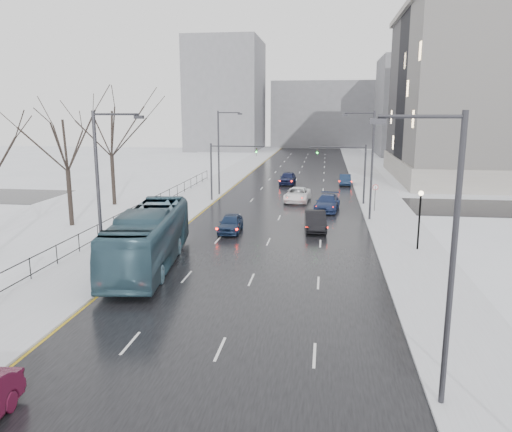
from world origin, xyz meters
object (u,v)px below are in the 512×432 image
at_px(sedan_right_distant, 345,180).
at_px(sedan_center_near, 231,223).
at_px(lamppost_r_mid, 420,211).
at_px(sedan_right_cross, 297,195).
at_px(mast_signal_left, 221,165).
at_px(sedan_right_far, 327,203).
at_px(streetlight_l_near, 102,190).
at_px(streetlight_r_near, 446,249).
at_px(tree_park_d, 72,226).
at_px(streetlight_l_far, 220,149).
at_px(tree_park_e, 115,205).
at_px(sedan_center_far, 288,178).
at_px(mast_signal_right, 355,167).
at_px(no_uturn_sign, 375,190).
at_px(sedan_right_near, 315,221).
at_px(bus, 149,238).
at_px(streetlight_r_mid, 370,160).

bearing_deg(sedan_right_distant, sedan_center_near, -109.06).
relative_size(lamppost_r_mid, sedan_right_cross, 0.76).
height_order(mast_signal_left, sedan_right_cross, mast_signal_left).
distance_m(mast_signal_left, sedan_center_near, 15.14).
relative_size(sedan_center_near, sedan_right_far, 0.80).
bearing_deg(mast_signal_left, sedan_center_near, -74.99).
relative_size(sedan_right_cross, sedan_right_distant, 1.30).
relative_size(streetlight_l_near, sedan_right_distant, 2.32).
height_order(streetlight_r_near, lamppost_r_mid, streetlight_r_near).
bearing_deg(tree_park_d, streetlight_l_far, 61.85).
height_order(tree_park_e, streetlight_l_far, streetlight_l_far).
height_order(sedan_right_cross, sedan_center_far, sedan_center_far).
relative_size(mast_signal_right, no_uturn_sign, 2.41).
bearing_deg(sedan_right_near, no_uturn_sign, 52.25).
height_order(streetlight_l_near, bus, streetlight_l_near).
xyz_separation_m(tree_park_d, sedan_right_near, (21.30, 1.41, 0.85)).
bearing_deg(tree_park_e, mast_signal_left, 20.19).
bearing_deg(tree_park_d, lamppost_r_mid, -7.91).
bearing_deg(lamppost_r_mid, streetlight_l_far, 131.06).
distance_m(tree_park_d, streetlight_l_near, 17.90).
relative_size(tree_park_e, sedan_center_near, 3.05).
distance_m(mast_signal_left, sedan_right_far, 12.85).
height_order(streetlight_r_mid, mast_signal_right, streetlight_r_mid).
distance_m(tree_park_d, tree_park_e, 10.01).
xyz_separation_m(streetlight_r_near, mast_signal_right, (-0.84, 38.00, -1.51)).
bearing_deg(tree_park_d, sedan_center_far, 59.28).
height_order(sedan_right_far, sedan_center_far, sedan_center_far).
distance_m(tree_park_d, sedan_right_cross, 24.17).
relative_size(tree_park_e, sedan_right_distant, 3.13).
bearing_deg(lamppost_r_mid, sedan_right_far, 114.62).
height_order(streetlight_r_near, streetlight_l_near, same).
distance_m(mast_signal_right, sedan_right_near, 13.55).
bearing_deg(bus, streetlight_r_near, -49.68).
xyz_separation_m(tree_park_e, streetlight_l_far, (10.03, 8.00, 5.62)).
xyz_separation_m(streetlight_l_near, sedan_right_distant, (15.09, 42.79, -4.87)).
height_order(sedan_center_near, sedan_right_cross, sedan_right_cross).
height_order(tree_park_d, sedan_right_near, tree_park_d).
bearing_deg(streetlight_r_mid, tree_park_d, -166.99).
xyz_separation_m(tree_park_e, streetlight_l_near, (10.03, -24.00, 5.62)).
height_order(lamppost_r_mid, sedan_center_far, lamppost_r_mid).
xyz_separation_m(streetlight_r_mid, sedan_center_far, (-9.10, 22.39, -4.72)).
bearing_deg(streetlight_r_near, streetlight_l_far, 111.25).
relative_size(streetlight_r_near, bus, 0.74).
bearing_deg(sedan_center_near, sedan_right_distant, 67.95).
xyz_separation_m(lamppost_r_mid, bus, (-18.00, -6.12, -1.02)).
bearing_deg(streetlight_r_near, sedan_right_cross, 100.16).
xyz_separation_m(tree_park_e, streetlight_r_mid, (26.37, -4.00, 5.62)).
xyz_separation_m(no_uturn_sign, sedan_right_distant, (-2.27, 18.79, -1.55)).
bearing_deg(sedan_right_distant, streetlight_l_near, -108.75).
height_order(tree_park_e, sedan_right_far, tree_park_e).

